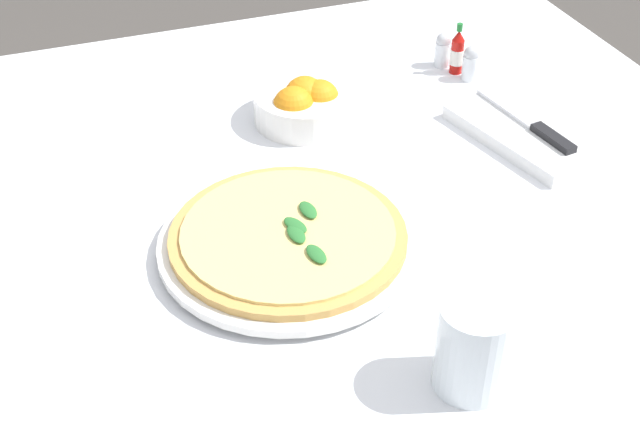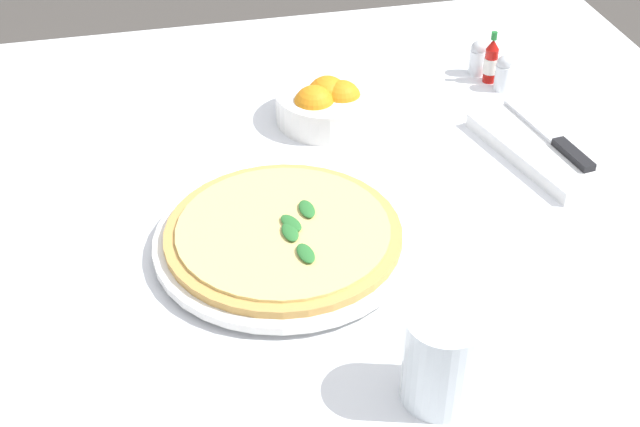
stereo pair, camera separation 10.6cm
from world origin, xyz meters
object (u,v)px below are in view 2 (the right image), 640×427
at_px(dinner_knife, 552,136).
at_px(salt_shaker, 478,59).
at_px(citrus_bowl, 327,104).
at_px(hot_sauce_bottle, 491,61).
at_px(water_glass_far_left, 445,361).
at_px(pizza_plate, 283,242).
at_px(pizza, 283,233).
at_px(pepper_shaker, 503,74).
at_px(napkin_folded, 551,146).

xyz_separation_m(dinner_knife, salt_shaker, (0.24, 0.02, 0.00)).
height_order(citrus_bowl, hot_sauce_bottle, hot_sauce_bottle).
bearing_deg(dinner_knife, water_glass_far_left, 134.20).
distance_m(dinner_knife, salt_shaker, 0.24).
bearing_deg(hot_sauce_bottle, salt_shaker, 19.65).
distance_m(pizza_plate, hot_sauce_bottle, 0.52).
bearing_deg(water_glass_far_left, citrus_bowl, -1.29).
xyz_separation_m(water_glass_far_left, hot_sauce_bottle, (0.59, -0.28, -0.01)).
height_order(pizza, citrus_bowl, citrus_bowl).
bearing_deg(salt_shaker, pizza_plate, 133.64).
bearing_deg(pizza_plate, hot_sauce_bottle, -49.38).
distance_m(hot_sauce_bottle, salt_shaker, 0.03).
bearing_deg(water_glass_far_left, pepper_shaker, -27.63).
distance_m(citrus_bowl, pepper_shaker, 0.28).
relative_size(water_glass_far_left, salt_shaker, 1.78).
height_order(napkin_folded, hot_sauce_bottle, hot_sauce_bottle).
bearing_deg(napkin_folded, salt_shaker, -9.54).
bearing_deg(pizza_plate, napkin_folded, -72.57).
bearing_deg(dinner_knife, hot_sauce_bottle, -6.93).
height_order(salt_shaker, pepper_shaker, same).
relative_size(pizza, napkin_folded, 1.14).
relative_size(napkin_folded, dinner_knife, 1.25).
bearing_deg(salt_shaker, water_glass_far_left, 156.07).
distance_m(pizza, dinner_knife, 0.42).
xyz_separation_m(napkin_folded, dinner_knife, (0.00, 0.00, 0.01)).
height_order(pizza_plate, citrus_bowl, citrus_bowl).
relative_size(water_glass_far_left, dinner_knife, 0.51).
relative_size(pizza_plate, dinner_knife, 1.56).
bearing_deg(dinner_knife, citrus_bowl, 53.36).
distance_m(pizza, napkin_folded, 0.42).
xyz_separation_m(water_glass_far_left, citrus_bowl, (0.53, -0.01, -0.02)).
distance_m(citrus_bowl, salt_shaker, 0.28).
height_order(dinner_knife, citrus_bowl, citrus_bowl).
height_order(napkin_folded, salt_shaker, salt_shaker).
xyz_separation_m(pizza_plate, citrus_bowl, (0.28, -0.12, 0.02)).
bearing_deg(hot_sauce_bottle, water_glass_far_left, 154.28).
bearing_deg(pepper_shaker, hot_sauce_bottle, 19.65).
bearing_deg(salt_shaker, hot_sauce_bottle, -160.35).
xyz_separation_m(citrus_bowl, hot_sauce_bottle, (0.06, -0.27, 0.01)).
height_order(dinner_knife, salt_shaker, salt_shaker).
relative_size(dinner_knife, hot_sauce_bottle, 2.36).
xyz_separation_m(pizza_plate, water_glass_far_left, (-0.26, -0.11, 0.03)).
xyz_separation_m(pizza, salt_shaker, (0.36, -0.38, 0.00)).
distance_m(napkin_folded, salt_shaker, 0.24).
relative_size(dinner_knife, citrus_bowl, 1.30).
height_order(pizza, dinner_knife, pizza).
xyz_separation_m(pizza_plate, hot_sauce_bottle, (0.34, -0.39, 0.02)).
relative_size(pizza_plate, hot_sauce_bottle, 3.68).
bearing_deg(pizza, pizza_plate, 58.06).
xyz_separation_m(pizza, citrus_bowl, (0.28, -0.12, 0.00)).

